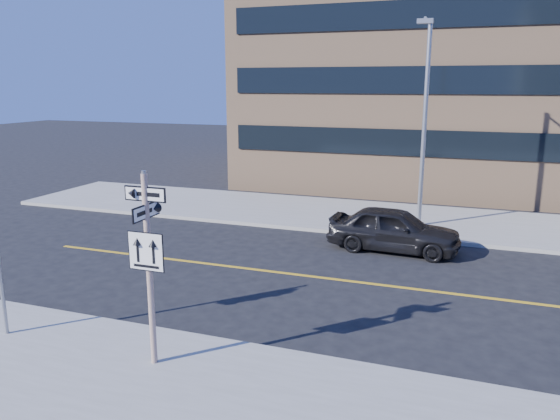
% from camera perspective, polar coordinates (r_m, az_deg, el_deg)
% --- Properties ---
extents(ground, '(120.00, 120.00, 0.00)m').
position_cam_1_polar(ground, '(14.16, -7.38, -11.43)').
color(ground, black).
rests_on(ground, ground).
extents(sign_pole, '(0.92, 0.92, 4.06)m').
position_cam_1_polar(sign_pole, '(11.26, -13.59, -4.94)').
color(sign_pole, silver).
rests_on(sign_pole, near_sidewalk).
extents(parked_car_a, '(2.12, 4.72, 1.58)m').
position_cam_1_polar(parked_car_a, '(19.83, 11.81, -1.98)').
color(parked_car_a, black).
rests_on(parked_car_a, ground).
extents(streetlight_a, '(0.55, 2.25, 8.00)m').
position_cam_1_polar(streetlight_a, '(22.27, 14.88, 9.85)').
color(streetlight_a, gray).
rests_on(streetlight_a, far_sidewalk).
extents(building_brick, '(18.00, 18.00, 18.00)m').
position_cam_1_polar(building_brick, '(36.75, 14.21, 17.65)').
color(building_brick, tan).
rests_on(building_brick, ground).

